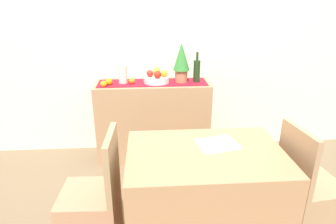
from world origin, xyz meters
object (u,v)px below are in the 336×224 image
object	(u,v)px
sideboard_console	(153,120)
fruit_bowl	(157,79)
ceramic_vase	(123,74)
chair_by_corner	(308,203)
potted_plant	(181,61)
open_book	(217,144)
wine_bottle	(197,71)
chair_near_window	(93,213)
dining_table	(204,196)

from	to	relation	value
sideboard_console	fruit_bowl	bearing A→B (deg)	0.00
ceramic_vase	chair_by_corner	size ratio (longest dim) A/B	0.22
potted_plant	open_book	bearing A→B (deg)	-84.21
ceramic_vase	wine_bottle	bearing A→B (deg)	0.00
wine_bottle	chair_near_window	size ratio (longest dim) A/B	0.36
dining_table	chair_by_corner	size ratio (longest dim) A/B	1.21
wine_bottle	sideboard_console	bearing A→B (deg)	-180.00
wine_bottle	chair_near_window	world-z (taller)	wine_bottle
fruit_bowl	chair_near_window	distance (m)	1.54
open_book	fruit_bowl	bearing A→B (deg)	94.90
chair_near_window	wine_bottle	bearing A→B (deg)	53.90
chair_by_corner	fruit_bowl	bearing A→B (deg)	130.06
open_book	chair_near_window	bearing A→B (deg)	172.79
potted_plant	chair_near_window	distance (m)	1.74
ceramic_vase	chair_near_window	xyz separation A→B (m)	(-0.16, -1.30, -0.71)
chair_near_window	chair_by_corner	distance (m)	1.61
ceramic_vase	potted_plant	xyz separation A→B (m)	(0.62, 0.00, 0.13)
fruit_bowl	dining_table	world-z (taller)	fruit_bowl
fruit_bowl	chair_by_corner	world-z (taller)	fruit_bowl
potted_plant	chair_near_window	xyz separation A→B (m)	(-0.78, -1.30, -0.84)
ceramic_vase	fruit_bowl	bearing A→B (deg)	0.00
dining_table	sideboard_console	bearing A→B (deg)	104.36
fruit_bowl	chair_near_window	bearing A→B (deg)	-111.67
wine_bottle	chair_near_window	distance (m)	1.77
chair_near_window	fruit_bowl	bearing A→B (deg)	68.33
potted_plant	chair_by_corner	world-z (taller)	potted_plant
wine_bottle	ceramic_vase	xyz separation A→B (m)	(-0.79, -0.00, -0.03)
dining_table	chair_by_corner	distance (m)	0.81
chair_near_window	dining_table	bearing A→B (deg)	0.04
dining_table	chair_by_corner	world-z (taller)	chair_by_corner
sideboard_console	chair_near_window	bearing A→B (deg)	-109.98
sideboard_console	dining_table	xyz separation A→B (m)	(0.33, -1.30, -0.07)
potted_plant	open_book	distance (m)	1.27
open_book	chair_near_window	xyz separation A→B (m)	(-0.90, -0.09, -0.48)
open_book	chair_by_corner	world-z (taller)	chair_by_corner
fruit_bowl	open_book	distance (m)	1.28
sideboard_console	potted_plant	xyz separation A→B (m)	(0.31, 0.00, 0.67)
ceramic_vase	dining_table	bearing A→B (deg)	-63.69
wine_bottle	open_book	world-z (taller)	wine_bottle
sideboard_console	wine_bottle	distance (m)	0.74
wine_bottle	fruit_bowl	bearing A→B (deg)	-180.00
fruit_bowl	open_book	size ratio (longest dim) A/B	0.99
fruit_bowl	dining_table	distance (m)	1.44
wine_bottle	potted_plant	xyz separation A→B (m)	(-0.17, -0.00, 0.11)
wine_bottle	ceramic_vase	size ratio (longest dim) A/B	1.63
wine_bottle	chair_by_corner	world-z (taller)	wine_bottle
ceramic_vase	sideboard_console	bearing A→B (deg)	0.00
dining_table	open_book	xyz separation A→B (m)	(0.10, 0.09, 0.38)
potted_plant	dining_table	bearing A→B (deg)	-88.91
sideboard_console	chair_near_window	distance (m)	1.40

